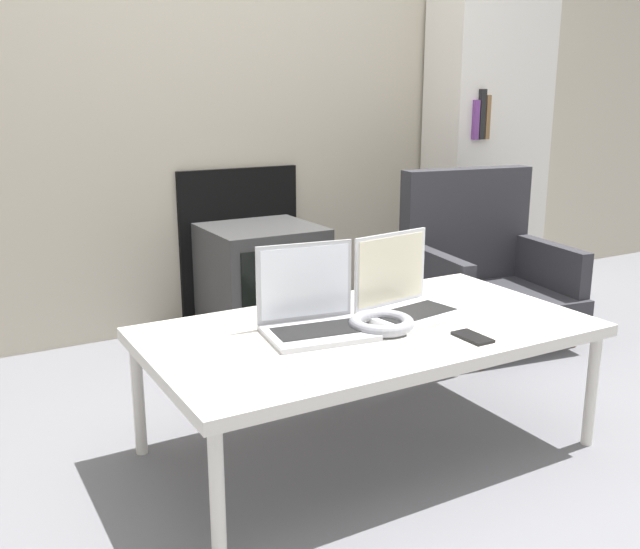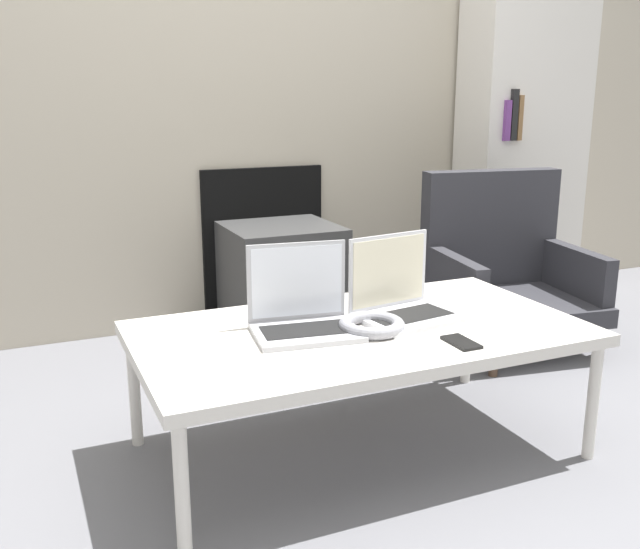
# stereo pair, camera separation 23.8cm
# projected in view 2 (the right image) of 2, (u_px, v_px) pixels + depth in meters

# --- Properties ---
(ground_plane) EXTENTS (14.00, 14.00, 0.00)m
(ground_plane) POSITION_uv_depth(u_px,v_px,m) (388.00, 479.00, 2.07)
(ground_plane) COLOR slate
(wall_back) EXTENTS (7.00, 0.08, 2.60)m
(wall_back) POSITION_uv_depth(u_px,v_px,m) (217.00, 47.00, 3.21)
(wall_back) COLOR #B7AD99
(wall_back) RESTS_ON ground_plane
(table) EXTENTS (1.33, 0.73, 0.41)m
(table) POSITION_uv_depth(u_px,v_px,m) (360.00, 337.00, 2.14)
(table) COLOR silver
(table) RESTS_ON ground_plane
(laptop_left) EXTENTS (0.33, 0.27, 0.25)m
(laptop_left) POSITION_uv_depth(u_px,v_px,m) (302.00, 312.00, 2.10)
(laptop_left) COLOR #B2B2B7
(laptop_left) RESTS_ON table
(laptop_right) EXTENTS (0.33, 0.28, 0.25)m
(laptop_right) POSITION_uv_depth(u_px,v_px,m) (401.00, 299.00, 2.23)
(laptop_right) COLOR silver
(laptop_right) RESTS_ON table
(headphones) EXTENTS (0.20, 0.20, 0.04)m
(headphones) POSITION_uv_depth(u_px,v_px,m) (372.00, 325.00, 2.10)
(headphones) COLOR gray
(headphones) RESTS_ON table
(phone) EXTENTS (0.06, 0.12, 0.01)m
(phone) POSITION_uv_depth(u_px,v_px,m) (461.00, 342.00, 2.00)
(phone) COLOR black
(phone) RESTS_ON table
(tv) EXTENTS (0.49, 0.47, 0.50)m
(tv) POSITION_uv_depth(u_px,v_px,m) (282.00, 279.00, 3.29)
(tv) COLOR #383838
(tv) RESTS_ON ground_plane
(armchair) EXTENTS (0.72, 0.67, 0.75)m
(armchair) POSITION_uv_depth(u_px,v_px,m) (502.00, 266.00, 3.15)
(armchair) COLOR #2D2D33
(armchair) RESTS_ON ground_plane
(bookshelf) EXTENTS (0.66, 0.32, 1.56)m
(bookshelf) POSITION_uv_depth(u_px,v_px,m) (521.00, 153.00, 3.78)
(bookshelf) COLOR silver
(bookshelf) RESTS_ON ground_plane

